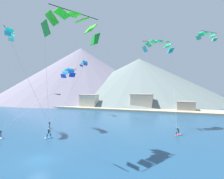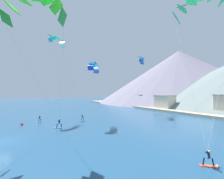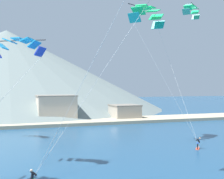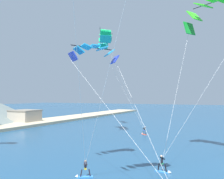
{
  "view_description": "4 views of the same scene",
  "coord_description": "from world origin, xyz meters",
  "px_view_note": "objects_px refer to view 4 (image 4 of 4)",
  "views": [
    {
      "loc": [
        16.3,
        -18.19,
        9.56
      ],
      "look_at": [
        3.3,
        19.95,
        8.88
      ],
      "focal_mm": 28.0,
      "sensor_mm": 36.0,
      "label": 1
    },
    {
      "loc": [
        25.58,
        3.72,
        6.76
      ],
      "look_at": [
        -0.62,
        17.89,
        7.53
      ],
      "focal_mm": 24.0,
      "sensor_mm": 36.0,
      "label": 2
    },
    {
      "loc": [
        -7.79,
        -17.65,
        8.61
      ],
      "look_at": [
        2.77,
        11.75,
        8.23
      ],
      "focal_mm": 50.0,
      "sensor_mm": 36.0,
      "label": 3
    },
    {
      "loc": [
        -30.6,
        1.97,
        7.77
      ],
      "look_at": [
        0.28,
        17.04,
        8.66
      ],
      "focal_mm": 40.0,
      "sensor_mm": 36.0,
      "label": 4
    }
  ],
  "objects_px": {
    "kitesurfer_near_trail": "(83,172)",
    "kitesurfer_far_left": "(144,132)",
    "parafoil_kite_mid_center": "(95,52)",
    "parafoil_kite_distant_high_outer": "(107,38)",
    "parafoil_kite_near_lead": "(215,9)",
    "parafoil_kite_far_left": "(105,38)",
    "kitesurfer_near_lead": "(164,167)"
  },
  "relations": [
    {
      "from": "parafoil_kite_near_lead",
      "to": "parafoil_kite_mid_center",
      "type": "xyz_separation_m",
      "value": [
        -8.87,
        12.19,
        -5.85
      ]
    },
    {
      "from": "parafoil_kite_near_lead",
      "to": "parafoil_kite_mid_center",
      "type": "height_order",
      "value": "parafoil_kite_near_lead"
    },
    {
      "from": "kitesurfer_near_lead",
      "to": "parafoil_kite_far_left",
      "type": "height_order",
      "value": "parafoil_kite_far_left"
    },
    {
      "from": "kitesurfer_near_trail",
      "to": "parafoil_kite_mid_center",
      "type": "relative_size",
      "value": 0.13
    },
    {
      "from": "kitesurfer_far_left",
      "to": "parafoil_kite_far_left",
      "type": "xyz_separation_m",
      "value": [
        -4.42,
        6.62,
        18.97
      ]
    },
    {
      "from": "parafoil_kite_mid_center",
      "to": "kitesurfer_near_lead",
      "type": "bearing_deg",
      "value": -84.49
    },
    {
      "from": "kitesurfer_far_left",
      "to": "parafoil_kite_distant_high_outer",
      "type": "relative_size",
      "value": 0.31
    },
    {
      "from": "kitesurfer_near_trail",
      "to": "parafoil_kite_mid_center",
      "type": "xyz_separation_m",
      "value": [
        4.14,
        1.11,
        12.31
      ]
    },
    {
      "from": "parafoil_kite_distant_high_outer",
      "to": "parafoil_kite_far_left",
      "type": "bearing_deg",
      "value": -155.57
    },
    {
      "from": "kitesurfer_near_trail",
      "to": "kitesurfer_far_left",
      "type": "xyz_separation_m",
      "value": [
        27.88,
        3.38,
        0.02
      ]
    },
    {
      "from": "parafoil_kite_near_lead",
      "to": "parafoil_kite_distant_high_outer",
      "type": "distance_m",
      "value": 34.2
    },
    {
      "from": "kitesurfer_near_lead",
      "to": "kitesurfer_far_left",
      "type": "relative_size",
      "value": 1.1
    },
    {
      "from": "kitesurfer_far_left",
      "to": "kitesurfer_near_lead",
      "type": "bearing_deg",
      "value": -156.59
    },
    {
      "from": "kitesurfer_far_left",
      "to": "kitesurfer_near_trail",
      "type": "bearing_deg",
      "value": -173.09
    },
    {
      "from": "kitesurfer_near_trail",
      "to": "parafoil_kite_mid_center",
      "type": "distance_m",
      "value": 13.03
    },
    {
      "from": "kitesurfer_near_trail",
      "to": "kitesurfer_far_left",
      "type": "distance_m",
      "value": 28.09
    },
    {
      "from": "kitesurfer_near_lead",
      "to": "parafoil_kite_near_lead",
      "type": "bearing_deg",
      "value": -28.93
    },
    {
      "from": "parafoil_kite_near_lead",
      "to": "parafoil_kite_far_left",
      "type": "bearing_deg",
      "value": 63.6
    },
    {
      "from": "kitesurfer_near_lead",
      "to": "parafoil_kite_distant_high_outer",
      "type": "distance_m",
      "value": 42.76
    },
    {
      "from": "kitesurfer_near_trail",
      "to": "parafoil_kite_far_left",
      "type": "bearing_deg",
      "value": 23.07
    },
    {
      "from": "kitesurfer_far_left",
      "to": "parafoil_kite_near_lead",
      "type": "xyz_separation_m",
      "value": [
        -14.88,
        -14.45,
        18.14
      ]
    },
    {
      "from": "kitesurfer_near_trail",
      "to": "kitesurfer_far_left",
      "type": "relative_size",
      "value": 1.02
    },
    {
      "from": "kitesurfer_near_trail",
      "to": "parafoil_kite_distant_high_outer",
      "type": "distance_m",
      "value": 43.66
    },
    {
      "from": "parafoil_kite_mid_center",
      "to": "parafoil_kite_far_left",
      "type": "height_order",
      "value": "parafoil_kite_far_left"
    },
    {
      "from": "parafoil_kite_far_left",
      "to": "kitesurfer_far_left",
      "type": "bearing_deg",
      "value": -56.25
    },
    {
      "from": "kitesurfer_near_lead",
      "to": "kitesurfer_near_trail",
      "type": "distance_m",
      "value": 8.19
    },
    {
      "from": "kitesurfer_far_left",
      "to": "parafoil_kite_mid_center",
      "type": "relative_size",
      "value": 0.13
    },
    {
      "from": "parafoil_kite_near_lead",
      "to": "parafoil_kite_far_left",
      "type": "height_order",
      "value": "parafoil_kite_far_left"
    },
    {
      "from": "kitesurfer_far_left",
      "to": "parafoil_kite_distant_high_outer",
      "type": "xyz_separation_m",
      "value": [
        6.83,
        11.73,
        21.74
      ]
    },
    {
      "from": "kitesurfer_near_lead",
      "to": "parafoil_kite_mid_center",
      "type": "bearing_deg",
      "value": 95.51
    },
    {
      "from": "kitesurfer_near_trail",
      "to": "parafoil_kite_near_lead",
      "type": "bearing_deg",
      "value": -40.41
    },
    {
      "from": "parafoil_kite_distant_high_outer",
      "to": "parafoil_kite_near_lead",
      "type": "bearing_deg",
      "value": -129.67
    }
  ]
}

